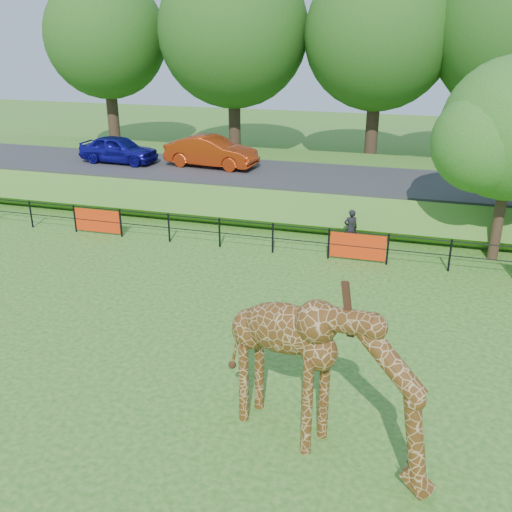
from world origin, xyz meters
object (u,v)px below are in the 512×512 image
object	(u,v)px
car_blue	(119,149)
car_red	(211,152)
visitor	(351,228)
giraffe	(323,376)

from	to	relation	value
car_blue	car_red	bearing A→B (deg)	-81.56
car_red	visitor	distance (m)	8.86
giraffe	car_red	size ratio (longest dim) A/B	1.03
car_red	visitor	world-z (taller)	car_red
car_blue	car_red	xyz separation A→B (m)	(4.59, 0.41, 0.06)
giraffe	car_red	distance (m)	17.89
car_blue	giraffe	bearing A→B (deg)	-137.50
car_blue	visitor	xyz separation A→B (m)	(11.78, -4.56, -1.36)
giraffe	car_red	bearing A→B (deg)	139.13
giraffe	car_red	world-z (taller)	giraffe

